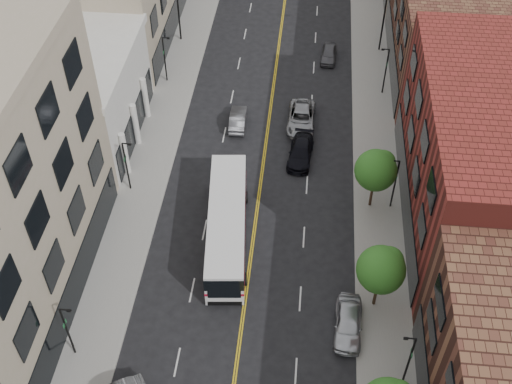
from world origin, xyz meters
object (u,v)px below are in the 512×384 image
(car_lane_a, at_px, (301,152))
(car_lane_b, at_px, (301,118))
(car_lane_c, at_px, (329,54))
(city_bus, at_px, (227,224))
(car_parked_far, at_px, (348,323))
(car_lane_behind, at_px, (238,119))

(car_lane_a, xyz_separation_m, car_lane_b, (-0.17, 4.86, 0.05))
(car_lane_b, height_order, car_lane_c, car_lane_b)
(city_bus, xyz_separation_m, car_lane_a, (5.26, 10.29, -1.20))
(city_bus, height_order, car_lane_b, city_bus)
(car_parked_far, relative_size, car_lane_a, 0.95)
(city_bus, height_order, car_lane_a, city_bus)
(car_lane_a, bearing_deg, car_parked_far, -72.05)
(car_parked_far, distance_m, car_lane_behind, 24.21)
(city_bus, xyz_separation_m, car_parked_far, (9.40, -7.43, -1.12))
(car_lane_a, relative_size, car_lane_c, 1.27)
(city_bus, relative_size, car_lane_c, 3.31)
(city_bus, height_order, car_lane_behind, city_bus)
(car_lane_behind, distance_m, car_lane_a, 7.45)
(city_bus, xyz_separation_m, car_lane_c, (7.50, 26.61, -1.25))
(car_parked_far, bearing_deg, car_lane_b, 103.38)
(car_parked_far, relative_size, car_lane_b, 0.85)
(city_bus, relative_size, car_lane_a, 2.61)
(city_bus, height_order, car_parked_far, city_bus)
(city_bus, relative_size, car_lane_behind, 3.09)
(car_lane_behind, xyz_separation_m, car_lane_c, (8.39, 12.12, -0.02))
(car_lane_c, bearing_deg, car_lane_behind, -120.83)
(city_bus, distance_m, car_parked_far, 12.03)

